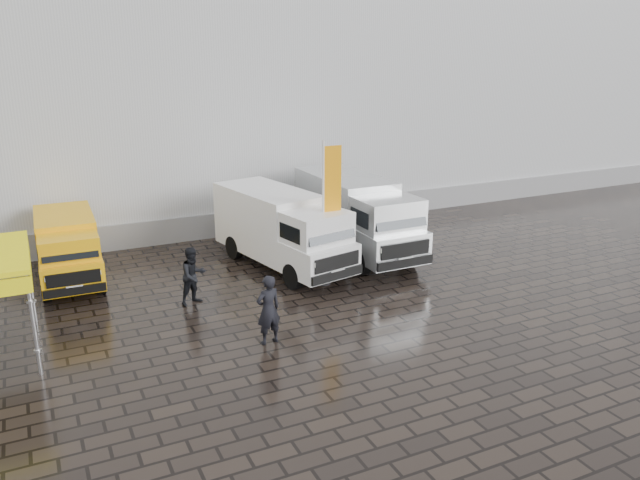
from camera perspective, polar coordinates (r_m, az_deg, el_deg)
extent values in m
plane|color=black|center=(19.43, 1.83, -5.35)|extent=(120.00, 120.00, 0.00)
cube|color=silver|center=(33.55, -7.90, 14.64)|extent=(44.00, 16.00, 12.00)
cube|color=gray|center=(26.90, -2.13, 2.26)|extent=(44.00, 0.15, 1.00)
cylinder|color=silver|center=(19.12, -24.99, -3.38)|extent=(0.10, 0.10, 2.52)
cylinder|color=silver|center=(16.07, -24.69, -7.17)|extent=(0.10, 0.10, 2.52)
cylinder|color=black|center=(20.60, 0.29, -3.93)|extent=(0.50, 0.50, 0.04)
cylinder|color=white|center=(19.87, 0.30, 2.37)|extent=(0.07, 0.07, 4.72)
cube|color=#FD9A0D|center=(19.77, 1.17, 5.38)|extent=(0.60, 0.03, 2.26)
cube|color=black|center=(28.76, 7.62, 3.15)|extent=(0.78, 0.78, 1.03)
imported|color=black|center=(16.33, -4.75, -6.37)|extent=(0.75, 0.56, 1.89)
imported|color=black|center=(19.14, -11.49, -3.22)|extent=(1.05, 0.94, 1.78)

